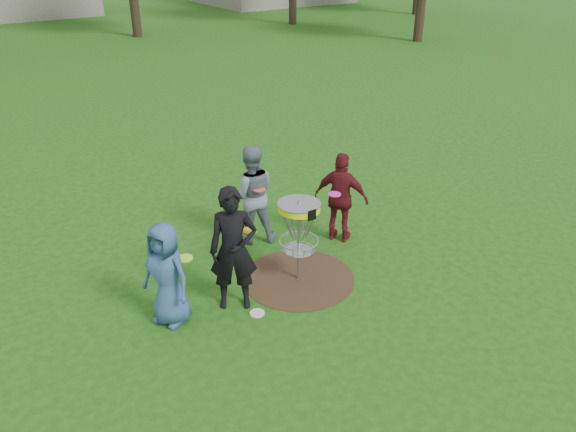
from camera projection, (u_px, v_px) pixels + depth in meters
ground at (298, 278)px, 8.99m from camera, size 100.00×100.00×0.00m
dirt_patch at (298, 278)px, 8.99m from camera, size 1.80×1.80×0.01m
player_blue at (167, 274)px, 7.69m from camera, size 0.77×0.89×1.54m
player_black at (233, 250)px, 7.95m from camera, size 0.82×0.73×1.89m
player_grey at (251, 194)px, 9.72m from camera, size 1.07×0.97×1.78m
player_maroon at (341, 198)px, 9.76m from camera, size 0.88×1.02×1.64m
disc_on_grass at (257, 313)px, 8.17m from camera, size 0.22×0.22×0.02m
disc_golf_basket at (299, 222)px, 8.52m from camera, size 0.66×0.67×1.38m
held_discs at (261, 216)px, 8.65m from camera, size 3.15×1.48×0.23m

